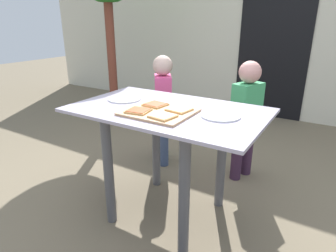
{
  "coord_description": "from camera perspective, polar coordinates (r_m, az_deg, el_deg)",
  "views": [
    {
      "loc": [
        0.89,
        -1.46,
        1.28
      ],
      "look_at": [
        0.0,
        0.0,
        0.65
      ],
      "focal_mm": 31.02,
      "sensor_mm": 36.0,
      "label": 1
    }
  ],
  "objects": [
    {
      "name": "house_door",
      "position": [
        4.13,
        20.09,
        15.27
      ],
      "size": [
        0.9,
        0.02,
        2.0
      ],
      "primitive_type": "cube",
      "color": "black",
      "rests_on": "ground"
    },
    {
      "name": "child_right",
      "position": [
        2.41,
        15.09,
        2.41
      ],
      "size": [
        0.21,
        0.27,
        0.98
      ],
      "color": "#382137",
      "rests_on": "ground"
    },
    {
      "name": "child_left",
      "position": [
        2.58,
        -0.99,
        4.29
      ],
      "size": [
        0.25,
        0.28,
        0.99
      ],
      "color": "#3D4D71",
      "rests_on": "ground"
    },
    {
      "name": "ground_plane",
      "position": [
        2.13,
        -0.09,
        -16.5
      ],
      "size": [
        16.0,
        16.0,
        0.0
      ],
      "primitive_type": "plane",
      "color": "#6C604C"
    },
    {
      "name": "pizza_slice_far_right",
      "position": [
        1.7,
        2.24,
        3.28
      ],
      "size": [
        0.14,
        0.14,
        0.01
      ],
      "color": "tan",
      "rests_on": "cutting_board"
    },
    {
      "name": "pizza_slice_far_left",
      "position": [
        1.8,
        -2.49,
        4.25
      ],
      "size": [
        0.14,
        0.14,
        0.01
      ],
      "color": "tan",
      "rests_on": "cutting_board"
    },
    {
      "name": "plate_white_left",
      "position": [
        2.01,
        -8.54,
        5.3
      ],
      "size": [
        0.22,
        0.22,
        0.01
      ],
      "primitive_type": "cylinder",
      "color": "white",
      "rests_on": "dining_table"
    },
    {
      "name": "pizza_slice_near_left",
      "position": [
        1.68,
        -5.84,
        3.02
      ],
      "size": [
        0.14,
        0.14,
        0.01
      ],
      "color": "tan",
      "rests_on": "cutting_board"
    },
    {
      "name": "pizza_slice_near_right",
      "position": [
        1.58,
        -1.03,
        1.97
      ],
      "size": [
        0.14,
        0.14,
        0.01
      ],
      "color": "tan",
      "rests_on": "cutting_board"
    },
    {
      "name": "dining_table",
      "position": [
        1.84,
        -0.1,
        -1.49
      ],
      "size": [
        1.18,
        0.72,
        0.76
      ],
      "color": "#A89FB9",
      "rests_on": "ground"
    },
    {
      "name": "cutting_board",
      "position": [
        1.69,
        -1.79,
        2.75
      ],
      "size": [
        0.39,
        0.33,
        0.01
      ],
      "primitive_type": "cube",
      "color": "tan",
      "rests_on": "dining_table"
    },
    {
      "name": "house_wall_back",
      "position": [
        4.23,
        20.32,
        18.49
      ],
      "size": [
        8.0,
        0.2,
        2.46
      ],
      "primitive_type": "cube",
      "color": "beige",
      "rests_on": "ground"
    },
    {
      "name": "plate_white_right",
      "position": [
        1.66,
        10.27,
        2.04
      ],
      "size": [
        0.22,
        0.22,
        0.01
      ],
      "primitive_type": "cylinder",
      "color": "white",
      "rests_on": "dining_table"
    }
  ]
}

